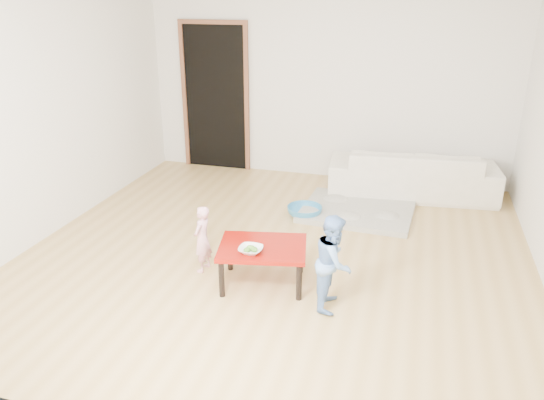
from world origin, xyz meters
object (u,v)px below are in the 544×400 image
at_px(sofa, 412,172).
at_px(basin, 305,212).
at_px(child_pink, 202,239).
at_px(red_table, 263,265).
at_px(bowl, 251,250).
at_px(child_blue, 334,262).

xyz_separation_m(sofa, basin, (-1.17, -1.09, -0.24)).
xyz_separation_m(sofa, child_pink, (-1.82, -2.60, 0.02)).
bearing_deg(red_table, basin, 88.73).
height_order(bowl, child_blue, child_blue).
xyz_separation_m(bowl, child_blue, (0.73, -0.03, 0.00)).
relative_size(bowl, basin, 0.51).
relative_size(sofa, red_table, 2.73).
height_order(red_table, child_blue, child_blue).
relative_size(sofa, child_pink, 3.21).
distance_m(child_pink, child_blue, 1.31).
height_order(red_table, bowl, bowl).
relative_size(child_blue, basin, 2.02).
distance_m(sofa, basin, 1.62).
distance_m(child_blue, basin, 1.91).
bearing_deg(bowl, sofa, 65.93).
bearing_deg(child_pink, child_blue, 84.38).
height_order(child_pink, child_blue, child_blue).
xyz_separation_m(red_table, child_pink, (-0.62, 0.09, 0.13)).
distance_m(sofa, child_pink, 3.17).
distance_m(sofa, bowl, 3.11).
bearing_deg(child_blue, sofa, -11.21).
distance_m(bowl, basin, 1.78).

